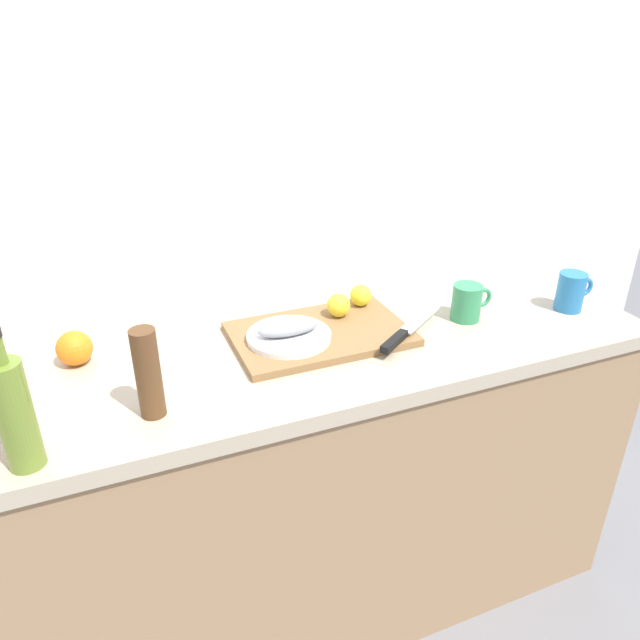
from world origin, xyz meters
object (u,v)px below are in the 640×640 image
(orange_0, at_px, (74,348))
(cutting_board, at_px, (320,334))
(white_plate, at_px, (289,337))
(fish_fillet, at_px, (289,327))
(coffee_mug_1, at_px, (571,291))
(chef_knife, at_px, (404,333))
(lemon_0, at_px, (339,305))
(pepper_mill, at_px, (148,374))
(olive_oil_bottle, at_px, (14,413))
(coffee_mug_0, at_px, (467,302))

(orange_0, bearing_deg, cutting_board, -9.66)
(white_plate, height_order, fish_fillet, fish_fillet)
(coffee_mug_1, bearing_deg, chef_knife, 179.55)
(cutting_board, distance_m, lemon_0, 0.11)
(fish_fillet, relative_size, pepper_mill, 0.81)
(olive_oil_bottle, bearing_deg, pepper_mill, 16.91)
(cutting_board, bearing_deg, chef_knife, -30.24)
(fish_fillet, relative_size, orange_0, 1.90)
(coffee_mug_1, bearing_deg, coffee_mug_0, 168.92)
(coffee_mug_0, bearing_deg, pepper_mill, -171.69)
(cutting_board, bearing_deg, white_plate, -171.13)
(orange_0, xyz_separation_m, pepper_mill, (0.14, -0.28, 0.06))
(fish_fillet, xyz_separation_m, olive_oil_bottle, (-0.59, -0.23, 0.06))
(lemon_0, distance_m, coffee_mug_0, 0.35)
(cutting_board, bearing_deg, orange_0, 170.34)
(lemon_0, distance_m, olive_oil_bottle, 0.82)
(cutting_board, relative_size, coffee_mug_1, 3.88)
(white_plate, height_order, orange_0, orange_0)
(cutting_board, distance_m, chef_knife, 0.21)
(white_plate, bearing_deg, fish_fillet, 0.00)
(coffee_mug_0, relative_size, pepper_mill, 0.61)
(cutting_board, bearing_deg, coffee_mug_1, -8.88)
(fish_fillet, height_order, coffee_mug_0, coffee_mug_0)
(coffee_mug_0, xyz_separation_m, coffee_mug_1, (0.30, -0.06, 0.00))
(chef_knife, xyz_separation_m, coffee_mug_1, (0.53, -0.00, 0.03))
(pepper_mill, bearing_deg, white_plate, 24.61)
(coffee_mug_1, relative_size, pepper_mill, 0.59)
(chef_knife, bearing_deg, white_plate, 126.76)
(chef_knife, distance_m, olive_oil_bottle, 0.88)
(coffee_mug_0, bearing_deg, fish_fillet, 175.63)
(pepper_mill, bearing_deg, coffee_mug_0, 8.31)
(coffee_mug_1, xyz_separation_m, pepper_mill, (-1.16, -0.07, 0.04))
(cutting_board, distance_m, fish_fillet, 0.10)
(orange_0, bearing_deg, chef_knife, -15.07)
(coffee_mug_0, distance_m, pepper_mill, 0.86)
(chef_knife, bearing_deg, lemon_0, 88.19)
(white_plate, bearing_deg, coffee_mug_1, -6.93)
(white_plate, bearing_deg, pepper_mill, -155.39)
(coffee_mug_1, height_order, pepper_mill, pepper_mill)
(coffee_mug_0, bearing_deg, cutting_board, 172.76)
(lemon_0, bearing_deg, white_plate, -156.47)
(orange_0, bearing_deg, coffee_mug_0, -8.67)
(fish_fillet, bearing_deg, lemon_0, 23.53)
(chef_knife, distance_m, pepper_mill, 0.63)
(fish_fillet, xyz_separation_m, coffee_mug_1, (0.80, -0.10, 0.00))
(coffee_mug_1, bearing_deg, lemon_0, 164.99)
(lemon_0, height_order, coffee_mug_1, coffee_mug_1)
(chef_knife, height_order, pepper_mill, pepper_mill)
(lemon_0, xyz_separation_m, orange_0, (-0.66, 0.04, -0.01))
(orange_0, bearing_deg, fish_fillet, -12.90)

